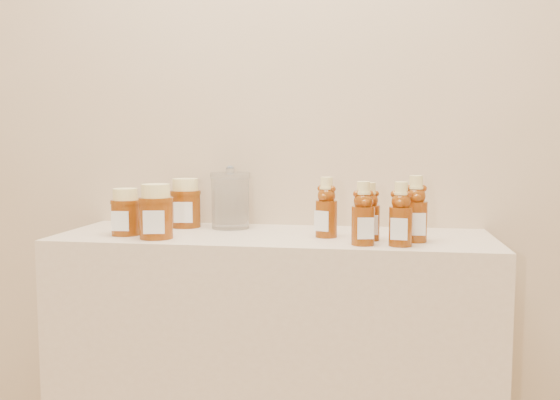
% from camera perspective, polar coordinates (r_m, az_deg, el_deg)
% --- Properties ---
extents(wall_back, '(3.50, 0.02, 2.70)m').
position_cam_1_polar(wall_back, '(1.84, 0.42, 11.63)').
color(wall_back, tan).
rests_on(wall_back, ground).
extents(display_table, '(1.20, 0.40, 0.90)m').
position_cam_1_polar(display_table, '(1.78, -0.60, -17.82)').
color(display_table, beige).
rests_on(display_table, ground).
extents(bear_bottle_back_left, '(0.08, 0.08, 0.18)m').
position_cam_1_polar(bear_bottle_back_left, '(1.60, 4.49, -0.31)').
color(bear_bottle_back_left, '#662908').
rests_on(bear_bottle_back_left, display_table).
extents(bear_bottle_back_mid, '(0.06, 0.06, 0.17)m').
position_cam_1_polar(bear_bottle_back_mid, '(1.57, 8.60, -0.73)').
color(bear_bottle_back_mid, '#662908').
rests_on(bear_bottle_back_mid, display_table).
extents(bear_bottle_back_right, '(0.07, 0.07, 0.19)m').
position_cam_1_polar(bear_bottle_back_right, '(1.56, 12.91, -0.42)').
color(bear_bottle_back_right, '#662908').
rests_on(bear_bottle_back_right, display_table).
extents(bear_bottle_front_left, '(0.07, 0.07, 0.18)m').
position_cam_1_polar(bear_bottle_front_left, '(1.49, 8.00, -0.88)').
color(bear_bottle_front_left, '#662908').
rests_on(bear_bottle_front_left, display_table).
extents(bear_bottle_front_right, '(0.07, 0.07, 0.18)m').
position_cam_1_polar(bear_bottle_front_right, '(1.49, 11.55, -0.93)').
color(bear_bottle_front_right, '#662908').
rests_on(bear_bottle_front_right, display_table).
extents(honey_jar_left, '(0.08, 0.08, 0.13)m').
position_cam_1_polar(honey_jar_left, '(1.69, -14.63, -1.11)').
color(honey_jar_left, '#662908').
rests_on(honey_jar_left, display_table).
extents(honey_jar_back, '(0.11, 0.11, 0.15)m').
position_cam_1_polar(honey_jar_back, '(1.81, -9.08, -0.28)').
color(honey_jar_back, '#662908').
rests_on(honey_jar_back, display_table).
extents(honey_jar_front, '(0.11, 0.11, 0.15)m').
position_cam_1_polar(honey_jar_front, '(1.61, -11.85, -1.08)').
color(honey_jar_front, '#662908').
rests_on(honey_jar_front, display_table).
extents(glass_canister, '(0.16, 0.16, 0.18)m').
position_cam_1_polar(glass_canister, '(1.77, -4.80, 0.21)').
color(glass_canister, white).
rests_on(glass_canister, display_table).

